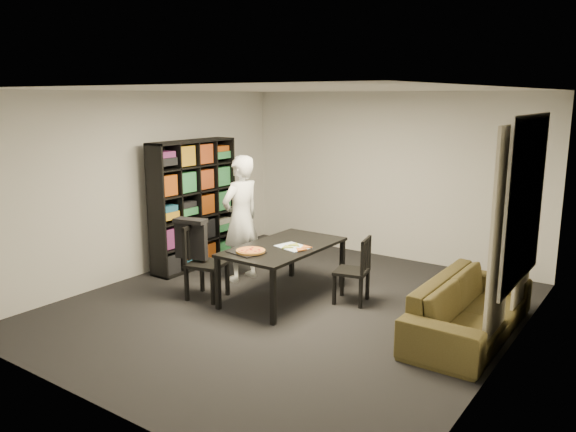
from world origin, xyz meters
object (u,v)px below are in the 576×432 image
Objects in this scene: chair_right at (358,266)px; pepperoni_pizza at (251,251)px; person at (241,218)px; sofa at (470,308)px; bookshelf at (194,204)px; dining_table at (283,250)px; chair_left at (200,256)px; baking_tray at (246,252)px.

chair_right is 2.40× the size of pepperoni_pizza.
chair_right is 0.48× the size of person.
sofa is (3.22, -0.06, -0.57)m from person.
person is (0.98, -0.09, -0.08)m from bookshelf.
person is at bearing 163.34° from dining_table.
dining_table is 1.75× the size of chair_left.
chair_right reaches higher than baking_tray.
pepperoni_pizza reaches higher than sofa.
pepperoni_pizza reaches higher than dining_table.
bookshelf is 1.15× the size of dining_table.
baking_tray is (1.72, -0.89, -0.26)m from bookshelf.
chair_left is 2.36× the size of baking_tray.
baking_tray is at bearing -108.83° from dining_table.
bookshelf is 1.99m from pepperoni_pizza.
chair_left is 0.45× the size of sofa.
pepperoni_pizza is (1.78, -0.87, -0.24)m from bookshelf.
dining_table is 0.94× the size of person.
person is at bearing 132.81° from baking_tray.
bookshelf is 1.95m from baking_tray.
chair_left reaches higher than pepperoni_pizza.
pepperoni_pizza is at bearing -26.02° from bookshelf.
dining_table is 0.53m from pepperoni_pizza.
pepperoni_pizza is (-0.99, -0.87, 0.24)m from chair_right.
bookshelf is 5.43× the size of pepperoni_pizza.
sofa is at bearing 16.59° from pepperoni_pizza.
sofa is (2.43, 0.72, -0.41)m from pepperoni_pizza.
person is 1.10m from baking_tray.
bookshelf is 2.80m from chair_right.
chair_right reaches higher than sofa.
pepperoni_pizza is (0.05, 0.02, 0.02)m from baking_tray.
person reaches higher than baking_tray.
bookshelf is 0.99m from person.
bookshelf is 2.26× the size of chair_right.
dining_table is 2.34m from sofa.
bookshelf reaches higher than dining_table.
bookshelf reaches higher than chair_left.
bookshelf reaches higher than pepperoni_pizza.
dining_table reaches higher than sofa.
pepperoni_pizza is 0.17× the size of sofa.
sofa is (3.18, 0.81, -0.23)m from chair_left.
chair_right is at bearing 40.58° from baking_tray.
pepperoni_pizza is at bearing -61.33° from chair_right.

